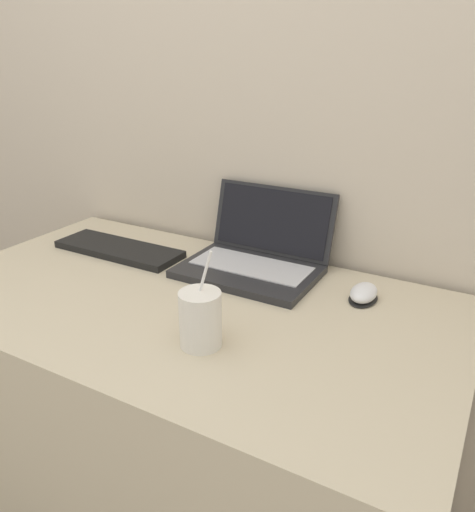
# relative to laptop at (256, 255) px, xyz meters

# --- Properties ---
(wall_back) EXTENTS (7.00, 0.04, 2.50)m
(wall_back) POSITION_rel_laptop_xyz_m (-0.07, 0.16, 0.46)
(wall_back) COLOR beige
(wall_back) RESTS_ON ground_plane
(desk) EXTENTS (1.31, 0.73, 0.75)m
(desk) POSITION_rel_laptop_xyz_m (-0.07, -0.24, -0.42)
(desk) COLOR beige
(desk) RESTS_ON ground_plane
(laptop) EXTENTS (0.36, 0.30, 0.21)m
(laptop) POSITION_rel_laptop_xyz_m (0.00, 0.00, 0.00)
(laptop) COLOR #232326
(laptop) RESTS_ON desk
(drink_cup) EXTENTS (0.09, 0.09, 0.20)m
(drink_cup) POSITION_rel_laptop_xyz_m (0.08, -0.39, 0.02)
(drink_cup) COLOR silver
(drink_cup) RESTS_ON desk
(computer_mouse) EXTENTS (0.07, 0.10, 0.04)m
(computer_mouse) POSITION_rel_laptop_xyz_m (0.31, -0.04, -0.03)
(computer_mouse) COLOR black
(computer_mouse) RESTS_ON desk
(external_keyboard) EXTENTS (0.39, 0.13, 0.02)m
(external_keyboard) POSITION_rel_laptop_xyz_m (-0.41, -0.09, -0.03)
(external_keyboard) COLOR black
(external_keyboard) RESTS_ON desk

